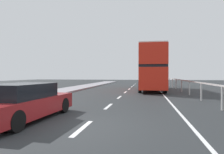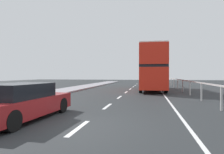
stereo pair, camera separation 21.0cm
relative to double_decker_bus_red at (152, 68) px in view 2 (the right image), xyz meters
name	(u,v)px [view 2 (the right image)]	position (x,y,z in m)	size (l,w,h in m)	color
ground_plane	(81,127)	(-2.44, -15.50, -2.42)	(74.80, 120.00, 0.10)	#282B2D
lane_paint_markings	(148,97)	(-0.35, -6.78, -2.37)	(3.48, 46.00, 0.01)	silver
bridge_side_railing	(195,85)	(2.95, -6.50, -1.43)	(0.10, 42.00, 1.17)	#BBB8B5
double_decker_bus_red	(152,68)	(0.00, 0.00, 0.00)	(2.61, 10.06, 4.44)	red
hatchback_car_near	(22,102)	(-4.91, -15.04, -1.73)	(1.97, 4.50, 1.33)	maroon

